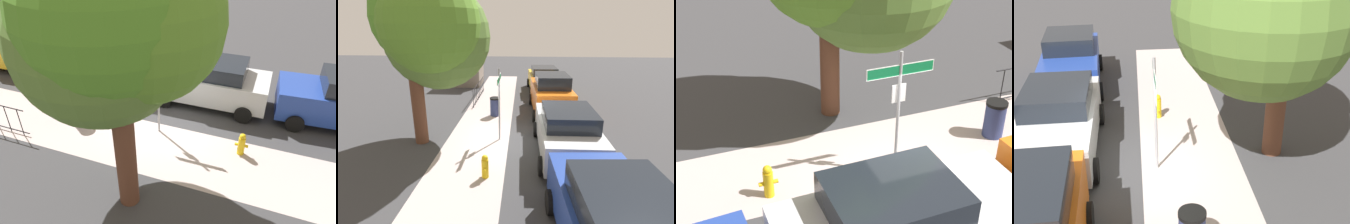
# 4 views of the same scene
# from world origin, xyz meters

# --- Properties ---
(ground_plane) EXTENTS (60.00, 60.00, 0.00)m
(ground_plane) POSITION_xyz_m (0.00, 0.00, 0.00)
(ground_plane) COLOR #38383A
(sidewalk_strip) EXTENTS (24.00, 2.60, 0.00)m
(sidewalk_strip) POSITION_xyz_m (2.00, 1.30, 0.00)
(sidewalk_strip) COLOR #B1A2A0
(sidewalk_strip) RESTS_ON ground_plane
(street_sign) EXTENTS (1.54, 0.07, 3.00)m
(street_sign) POSITION_xyz_m (-0.11, 0.40, 2.06)
(street_sign) COLOR #9EA0A5
(street_sign) RESTS_ON ground_plane
(fire_hydrant) EXTENTS (0.42, 0.22, 0.78)m
(fire_hydrant) POSITION_xyz_m (-3.02, 0.60, 0.38)
(fire_hydrant) COLOR yellow
(fire_hydrant) RESTS_ON ground_plane
(trash_bin) EXTENTS (0.55, 0.55, 0.98)m
(trash_bin) POSITION_xyz_m (2.95, 0.90, 0.49)
(trash_bin) COLOR navy
(trash_bin) RESTS_ON ground_plane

